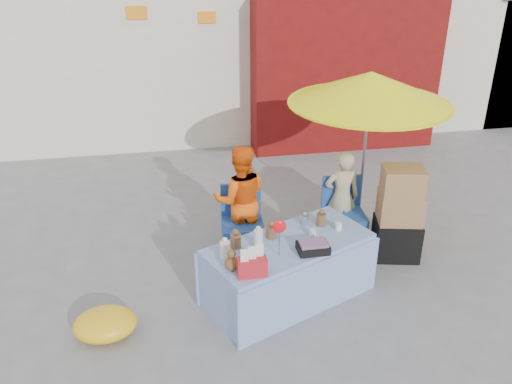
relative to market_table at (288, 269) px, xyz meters
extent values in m
plane|color=slate|center=(-0.22, -0.04, -0.35)|extent=(80.00, 80.00, 0.00)
cube|color=maroon|center=(1.98, 4.16, 0.95)|extent=(3.20, 0.60, 2.60)
cube|color=#4C331E|center=(6.28, 5.96, 0.85)|extent=(2.60, 3.00, 2.40)
cube|color=orange|center=(-1.42, 4.44, 2.00)|extent=(0.32, 0.04, 0.20)
cube|color=orange|center=(-0.32, 4.44, 1.90)|extent=(0.28, 0.04, 0.18)
cube|color=#86A1D6|center=(0.01, 0.00, -0.01)|extent=(1.88, 1.39, 0.68)
cube|color=#86A1D6|center=(0.16, -0.36, -0.03)|extent=(1.63, 0.73, 0.63)
cube|color=#86A1D6|center=(-0.15, 0.37, -0.03)|extent=(1.63, 0.73, 0.63)
cylinder|color=silver|center=(-0.67, -0.14, 0.41)|extent=(0.13, 0.13, 0.16)
cylinder|color=brown|center=(-0.54, 0.01, 0.40)|extent=(0.14, 0.14, 0.14)
cylinder|color=silver|center=(-0.32, -0.04, 0.43)|extent=(0.12, 0.12, 0.20)
cylinder|color=brown|center=(-0.15, 0.13, 0.39)|extent=(0.15, 0.15, 0.13)
cylinder|color=#B2B2B7|center=(0.26, 0.33, 0.38)|extent=(0.11, 0.11, 0.11)
cylinder|color=brown|center=(0.42, 0.29, 0.40)|extent=(0.13, 0.13, 0.14)
cylinder|color=silver|center=(0.27, 0.07, 0.37)|extent=(0.10, 0.10, 0.08)
cylinder|color=silver|center=(0.58, 0.16, 0.37)|extent=(0.10, 0.10, 0.08)
sphere|color=brown|center=(-0.64, -0.37, 0.40)|extent=(0.14, 0.14, 0.14)
ellipsoid|color=red|center=(-0.15, -0.21, 0.65)|extent=(0.14, 0.10, 0.14)
cube|color=red|center=(-0.47, -0.50, 0.42)|extent=(0.30, 0.22, 0.18)
cube|color=black|center=(0.20, -0.21, 0.37)|extent=(0.37, 0.32, 0.08)
cube|color=#21489A|center=(-0.33, 0.89, -0.12)|extent=(0.51, 0.49, 0.45)
cube|color=#21489A|center=(-0.32, 1.11, 0.30)|extent=(0.48, 0.07, 0.40)
cube|color=#21489A|center=(0.92, 0.89, -0.12)|extent=(0.51, 0.49, 0.45)
cube|color=#21489A|center=(0.93, 1.11, 0.30)|extent=(0.48, 0.07, 0.40)
imported|color=#FB5C0D|center=(-0.33, 1.04, 0.33)|extent=(0.69, 0.55, 1.35)
imported|color=tan|center=(0.92, 1.04, 0.25)|extent=(0.45, 0.31, 1.19)
cylinder|color=gray|center=(1.22, 1.19, 0.65)|extent=(0.04, 0.04, 2.00)
cone|color=#FFF60D|center=(1.22, 1.19, 1.55)|extent=(1.90, 1.90, 0.38)
cylinder|color=#FFF60D|center=(1.22, 1.19, 1.37)|extent=(1.90, 1.90, 0.02)
cube|color=black|center=(1.46, 0.56, -0.11)|extent=(0.60, 0.53, 0.47)
cube|color=#987144|center=(1.46, 0.56, 0.31)|extent=(0.56, 0.48, 0.36)
cube|color=#987144|center=(1.44, 0.54, 0.65)|extent=(0.52, 0.43, 0.32)
ellipsoid|color=yellow|center=(-1.86, -0.28, -0.21)|extent=(0.73, 0.64, 0.28)
camera|label=1|loc=(-1.18, -4.57, 3.23)|focal=38.00mm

